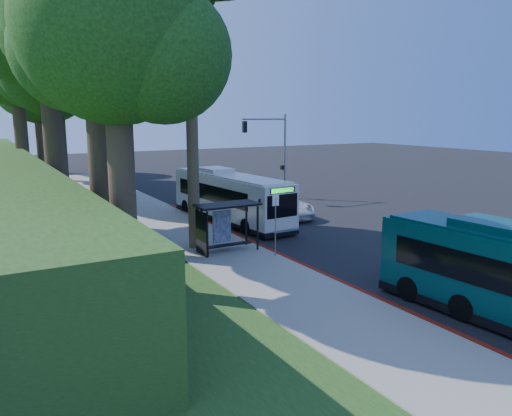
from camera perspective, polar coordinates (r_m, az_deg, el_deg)
ground at (r=31.64m, az=5.76°, el=-2.13°), size 140.00×140.00×0.00m
sidewalk at (r=28.14m, az=-6.49°, el=-3.63°), size 4.50×70.00×0.12m
red_curb at (r=25.71m, az=1.79°, el=-4.93°), size 0.25×30.00×0.13m
grass_verge at (r=31.30m, az=-19.82°, el=-2.80°), size 8.00×70.00×0.06m
bus_shelter at (r=25.22m, az=-3.92°, el=-1.18°), size 3.20×1.51×2.55m
stop_sign_pole at (r=24.20m, az=2.24°, el=-1.00°), size 0.35×0.06×3.17m
traffic_signal_pole at (r=41.37m, az=2.12°, el=7.11°), size 4.10×0.30×7.00m
palm_tree at (r=26.12m, az=-7.66°, el=22.51°), size 4.20×4.20×14.40m
tree_0 at (r=26.06m, az=-18.03°, el=19.50°), size 8.40×8.00×15.70m
tree_1 at (r=33.91m, az=-22.84°, el=19.64°), size 10.50×10.00×18.26m
tree_2 at (r=41.70m, az=-21.93°, el=14.73°), size 8.82×8.40×15.12m
tree_3 at (r=49.53m, az=-25.75°, el=15.44°), size 10.08×9.60×17.28m
tree_4 at (r=57.55m, az=-23.65°, el=12.52°), size 8.40×8.00×14.14m
tree_5 at (r=65.58m, az=-23.51°, el=11.53°), size 7.35×7.00×12.86m
tree_6 at (r=19.95m, az=-15.55°, el=18.17°), size 7.56×7.20×13.74m
white_bus at (r=32.87m, az=-3.07°, el=1.33°), size 3.34×11.55×3.40m
pickup at (r=34.46m, az=3.13°, el=0.32°), size 3.28×6.00×1.59m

